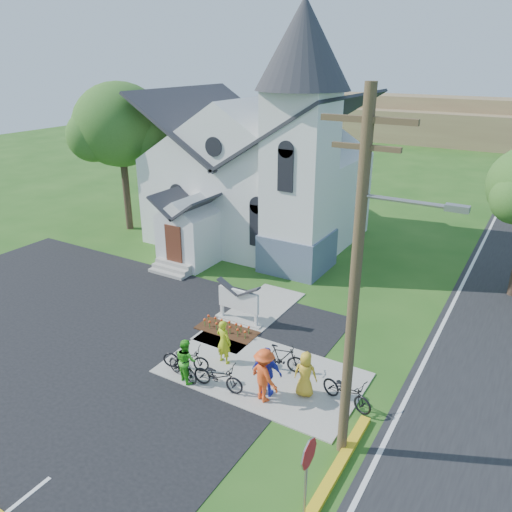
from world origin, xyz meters
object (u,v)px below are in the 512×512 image
Objects in this scene: cyclist_2 at (267,372)px; cyclist_1 at (186,360)px; cyclist_0 at (224,342)px; bike_2 at (218,376)px; cyclist_4 at (305,374)px; bike_4 at (347,391)px; church_sign at (239,300)px; utility_pole at (358,278)px; stop_sign at (308,464)px; bike_0 at (186,358)px; cyclist_3 at (264,375)px; bike_3 at (282,358)px; bike_1 at (182,367)px.

cyclist_1 is at bearing 8.51° from cyclist_2.
bike_2 is (0.72, -1.41, -0.36)m from cyclist_0.
bike_4 is (1.37, 0.22, -0.30)m from cyclist_4.
utility_pole reaches higher than church_sign.
stop_sign is at bearing 103.55° from cyclist_4.
bike_4 reaches higher than bike_0.
utility_pole is 6.30× the size of cyclist_1.
cyclist_3 is 0.99× the size of bike_4.
bike_2 is at bearing 124.55° from cyclist_0.
stop_sign is at bearing -128.86° from bike_2.
bike_2 is (1.64, -0.34, 0.04)m from bike_0.
stop_sign is 1.56× the size of cyclist_1.
cyclist_3 reaches higher than bike_3.
cyclist_0 is at bearing 140.08° from stop_sign.
cyclist_2 is at bearing -58.68° from cyclist_3.
bike_1 is at bearing 91.47° from bike_2.
church_sign is at bearing 131.88° from stop_sign.
cyclist_4 is 0.84× the size of bike_4.
stop_sign is at bearing -135.79° from bike_0.
bike_1 is at bearing 7.72° from cyclist_2.
bike_3 is at bearing 143.58° from utility_pole.
utility_pole is 5.29× the size of bike_4.
cyclist_3 is 1.17× the size of cyclist_4.
stop_sign is 6.73m from cyclist_1.
cyclist_1 is 5.46m from bike_4.
stop_sign is 1.56× the size of cyclist_4.
cyclist_2 is at bearing 162.11° from utility_pole.
stop_sign is at bearing -101.82° from bike_1.
cyclist_0 reaches higher than cyclist_4.
cyclist_0 is 1.07× the size of cyclist_1.
bike_4 is (5.90, -2.82, -0.48)m from church_sign.
bike_1 is 0.86× the size of cyclist_2.
bike_3 reaches higher than bike_1.
bike_1 is 0.81× the size of bike_4.
stop_sign reaches higher than bike_4.
cyclist_4 is 1.42m from bike_4.
utility_pole is 5.88× the size of bike_3.
bike_0 is at bearing 40.84° from bike_1.
bike_0 is 4.38m from cyclist_4.
bike_3 reaches higher than bike_0.
cyclist_4 is (4.03, 1.36, 0.33)m from bike_1.
cyclist_4 is (-2.10, 4.36, -0.94)m from stop_sign.
church_sign is at bearing -46.05° from cyclist_4.
bike_1 is at bearing 153.92° from stop_sign.
bike_2 is 4.25m from bike_4.
bike_2 is at bearing 125.61° from bike_4.
cyclist_0 is at bearing 106.24° from bike_4.
bike_4 reaches higher than bike_2.
cyclist_0 reaches higher than bike_2.
cyclist_2 is at bearing 125.97° from bike_4.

